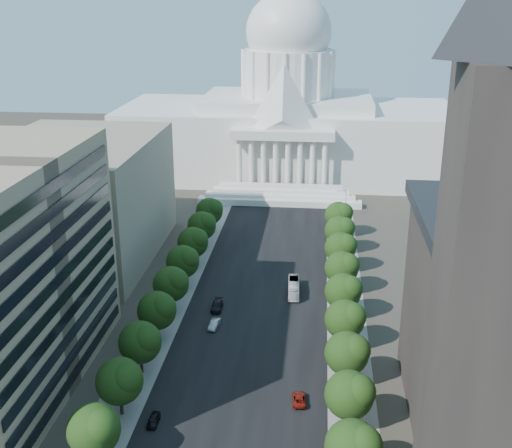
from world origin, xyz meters
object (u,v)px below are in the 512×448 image
(car_dark_a, at_px, (153,420))
(car_dark_b, at_px, (217,306))
(city_bus, at_px, (294,288))
(car_red, at_px, (299,399))
(car_silver, at_px, (214,324))

(car_dark_a, height_order, car_dark_b, car_dark_b)
(car_dark_b, bearing_deg, city_bus, 29.34)
(car_dark_a, distance_m, city_bus, 52.53)
(car_red, bearing_deg, car_silver, -56.81)
(city_bus, bearing_deg, car_red, -88.66)
(car_red, relative_size, city_bus, 0.47)
(city_bus, bearing_deg, car_dark_b, -152.40)
(car_dark_a, xyz_separation_m, city_bus, (19.83, 48.64, 0.75))
(car_dark_a, relative_size, car_silver, 0.87)
(car_dark_b, distance_m, city_bus, 18.51)
(car_silver, height_order, car_red, car_silver)
(car_silver, bearing_deg, car_dark_a, -91.08)
(car_dark_a, xyz_separation_m, car_dark_b, (3.83, 39.35, 0.12))
(car_dark_b, relative_size, city_bus, 0.54)
(car_red, bearing_deg, car_dark_b, -63.46)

